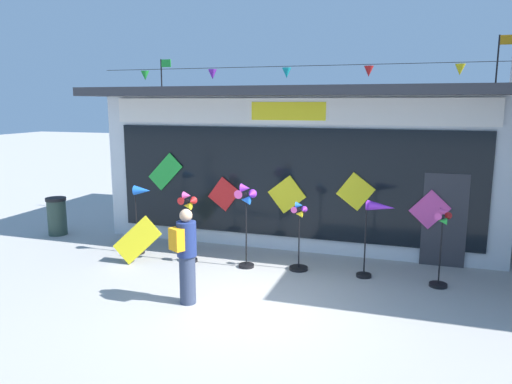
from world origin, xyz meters
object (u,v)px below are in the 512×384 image
wind_spinner_center_left (246,210)px  display_kite_on_ground (137,240)px  wind_spinner_far_left (141,207)px  wind_spinner_right (377,221)px  wind_spinner_left (188,218)px  wind_spinner_far_right (441,244)px  wind_spinner_center_right (299,238)px  trash_bin (57,216)px  person_mid_plaza (186,254)px  kite_shop_building (309,159)px

wind_spinner_center_left → display_kite_on_ground: bearing=-168.3°
wind_spinner_far_left → wind_spinner_right: bearing=0.6°
wind_spinner_left → display_kite_on_ground: size_ratio=1.60×
wind_spinner_center_left → wind_spinner_right: size_ratio=1.16×
wind_spinner_far_right → wind_spinner_center_right: bearing=178.0°
wind_spinner_center_left → wind_spinner_right: bearing=4.5°
wind_spinner_right → trash_bin: 8.30m
wind_spinner_center_left → trash_bin: size_ratio=1.81×
wind_spinner_left → display_kite_on_ground: (-1.01, -0.44, -0.46)m
wind_spinner_center_right → person_mid_plaza: person_mid_plaza is taller
person_mid_plaza → trash_bin: 6.05m
wind_spinner_center_right → person_mid_plaza: size_ratio=0.87×
wind_spinner_far_left → wind_spinner_center_right: (3.68, 0.04, -0.42)m
wind_spinner_center_left → wind_spinner_far_right: bearing=1.4°
kite_shop_building → wind_spinner_center_right: kite_shop_building is taller
trash_bin → display_kite_on_ground: (3.29, -1.40, 0.02)m
person_mid_plaza → wind_spinner_center_right: bearing=-93.3°
wind_spinner_center_right → display_kite_on_ground: (-3.41, -0.67, -0.17)m
wind_spinner_far_right → person_mid_plaza: 4.73m
wind_spinner_center_right → wind_spinner_right: 1.62m
wind_spinner_far_left → wind_spinner_center_left: (2.58, -0.15, 0.14)m
wind_spinner_far_right → wind_spinner_far_left: bearing=179.5°
wind_spinner_center_right → person_mid_plaza: bearing=-122.7°
kite_shop_building → wind_spinner_far_left: size_ratio=6.17×
wind_spinner_far_left → wind_spinner_right: 5.23m
kite_shop_building → wind_spinner_right: (2.11, -3.57, -0.75)m
wind_spinner_center_right → kite_shop_building: bearing=98.9°
wind_spinner_center_left → trash_bin: wind_spinner_center_left is taller
wind_spinner_right → wind_spinner_center_left: bearing=-175.5°
wind_spinner_left → display_kite_on_ground: bearing=-156.6°
wind_spinner_center_left → display_kite_on_ground: 2.47m
wind_spinner_left → trash_bin: 4.43m
display_kite_on_ground → wind_spinner_center_right: bearing=11.1°
wind_spinner_right → person_mid_plaza: bearing=-142.7°
kite_shop_building → trash_bin: bearing=-155.0°
wind_spinner_far_left → wind_spinner_far_right: size_ratio=1.04×
kite_shop_building → wind_spinner_right: bearing=-59.4°
wind_spinner_center_left → trash_bin: 5.73m
kite_shop_building → trash_bin: (-6.13, -2.86, -1.42)m
wind_spinner_right → display_kite_on_ground: (-4.96, -0.69, -0.65)m
wind_spinner_center_left → display_kite_on_ground: size_ratio=1.84×
person_mid_plaza → trash_bin: size_ratio=1.69×
wind_spinner_far_left → wind_spinner_center_left: 2.59m
wind_spinner_left → wind_spinner_far_right: 5.15m
wind_spinner_far_left → wind_spinner_far_right: (6.43, -0.06, -0.27)m
trash_bin → wind_spinner_right: bearing=-5.0°
wind_spinner_left → wind_spinner_center_right: bearing=5.6°
wind_spinner_far_left → kite_shop_building: bearing=49.3°
wind_spinner_far_right → trash_bin: (-9.44, 0.83, -0.35)m
wind_spinner_right → trash_bin: (-8.25, 0.71, -0.67)m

